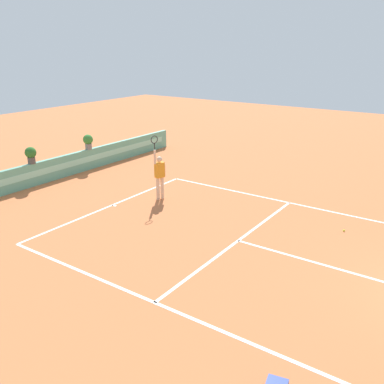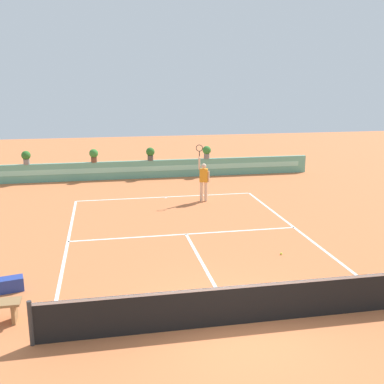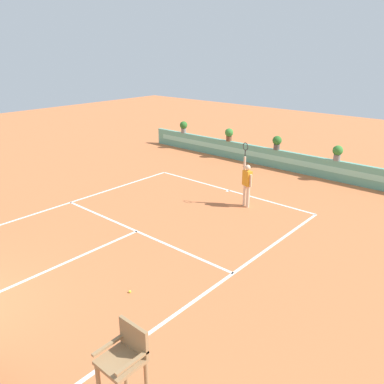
# 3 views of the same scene
# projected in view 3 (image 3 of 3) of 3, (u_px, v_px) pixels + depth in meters

# --- Properties ---
(ground_plane) EXTENTS (60.00, 60.00, 0.00)m
(ground_plane) POSITION_uv_depth(u_px,v_px,m) (128.00, 235.00, 13.17)
(ground_plane) COLOR #C66B3D
(court_lines) EXTENTS (8.32, 11.94, 0.01)m
(court_lines) POSITION_uv_depth(u_px,v_px,m) (143.00, 228.00, 13.68)
(court_lines) COLOR white
(court_lines) RESTS_ON ground
(back_wall_barrier) EXTENTS (18.00, 0.21, 1.00)m
(back_wall_barrier) POSITION_uv_depth(u_px,v_px,m) (279.00, 159.00, 20.35)
(back_wall_barrier) COLOR #60A88E
(back_wall_barrier) RESTS_ON ground
(umpire_chair) EXTENTS (0.60, 0.60, 2.14)m
(umpire_chair) POSITION_uv_depth(u_px,v_px,m) (125.00, 374.00, 5.86)
(umpire_chair) COLOR #99754C
(umpire_chair) RESTS_ON ground
(tennis_player) EXTENTS (0.60, 0.32, 2.58)m
(tennis_player) POSITION_uv_depth(u_px,v_px,m) (247.00, 182.00, 15.24)
(tennis_player) COLOR beige
(tennis_player) RESTS_ON ground
(tennis_ball_near_baseline) EXTENTS (0.07, 0.07, 0.07)m
(tennis_ball_near_baseline) POSITION_uv_depth(u_px,v_px,m) (130.00, 292.00, 10.06)
(tennis_ball_near_baseline) COLOR #CCE033
(tennis_ball_near_baseline) RESTS_ON ground
(potted_plant_centre) EXTENTS (0.48, 0.48, 0.72)m
(potted_plant_centre) POSITION_uv_depth(u_px,v_px,m) (277.00, 142.00, 20.17)
(potted_plant_centre) COLOR #514C47
(potted_plant_centre) RESTS_ON back_wall_barrier
(potted_plant_far_left) EXTENTS (0.48, 0.48, 0.72)m
(potted_plant_far_left) POSITION_uv_depth(u_px,v_px,m) (184.00, 126.00, 24.22)
(potted_plant_far_left) COLOR gray
(potted_plant_far_left) RESTS_ON back_wall_barrier
(potted_plant_right) EXTENTS (0.48, 0.48, 0.72)m
(potted_plant_right) POSITION_uv_depth(u_px,v_px,m) (338.00, 152.00, 18.19)
(potted_plant_right) COLOR gray
(potted_plant_right) RESTS_ON back_wall_barrier
(potted_plant_left) EXTENTS (0.48, 0.48, 0.72)m
(potted_plant_left) POSITION_uv_depth(u_px,v_px,m) (229.00, 134.00, 22.06)
(potted_plant_left) COLOR brown
(potted_plant_left) RESTS_ON back_wall_barrier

